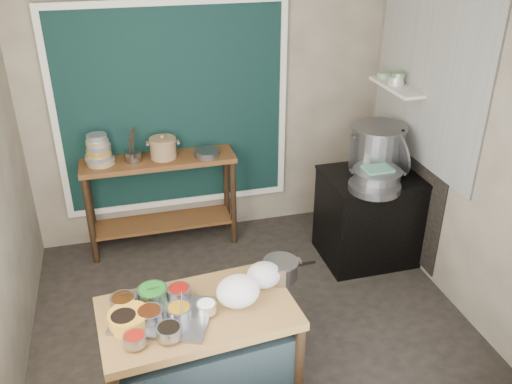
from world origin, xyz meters
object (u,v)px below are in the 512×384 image
object	(u,v)px
prep_table	(200,354)
stock_pot	(377,147)
steamer	(377,177)
saucepan	(280,270)
stove_block	(371,218)
condiment_tray	(163,316)
utensil_cup	(133,156)
yellow_basin	(129,319)
ceramic_crock	(163,149)
back_counter	(162,202)

from	to	relation	value
prep_table	stock_pot	size ratio (longest dim) A/B	2.36
stock_pot	steamer	xyz separation A→B (m)	(-0.15, -0.33, -0.14)
prep_table	saucepan	xyz separation A→B (m)	(0.62, 0.19, 0.44)
prep_table	steamer	distance (m)	2.18
stove_block	condiment_tray	world-z (taller)	stove_block
saucepan	stock_pot	distance (m)	1.84
utensil_cup	stock_pot	distance (m)	2.26
saucepan	yellow_basin	bearing A→B (deg)	-168.34
utensil_cup	stock_pot	xyz separation A→B (m)	(2.19, -0.59, 0.09)
yellow_basin	ceramic_crock	bearing A→B (deg)	77.57
yellow_basin	ceramic_crock	world-z (taller)	ceramic_crock
prep_table	utensil_cup	distance (m)	2.14
back_counter	stock_pot	xyz separation A→B (m)	(1.96, -0.58, 0.61)
back_counter	condiment_tray	world-z (taller)	back_counter
condiment_tray	saucepan	size ratio (longest dim) A/B	2.33
saucepan	prep_table	bearing A→B (deg)	-163.35
stove_block	utensil_cup	distance (m)	2.32
back_counter	ceramic_crock	distance (m)	0.57
saucepan	ceramic_crock	world-z (taller)	ceramic_crock
yellow_basin	stock_pot	world-z (taller)	stock_pot
stock_pot	stove_block	bearing A→B (deg)	-112.88
steamer	ceramic_crock	bearing A→B (deg)	152.46
back_counter	saucepan	xyz separation A→B (m)	(0.64, -1.84, 0.34)
prep_table	back_counter	distance (m)	2.03
back_counter	steamer	xyz separation A→B (m)	(1.81, -0.91, 0.48)
prep_table	condiment_tray	size ratio (longest dim) A/B	2.11
saucepan	steamer	bearing A→B (deg)	37.68
yellow_basin	steamer	distance (m)	2.50
saucepan	ceramic_crock	bearing A→B (deg)	107.08
stock_pot	steamer	size ratio (longest dim) A/B	1.20
utensil_cup	prep_table	bearing A→B (deg)	-82.91
prep_table	saucepan	bearing A→B (deg)	12.35
prep_table	yellow_basin	bearing A→B (deg)	179.89
saucepan	ceramic_crock	xyz separation A→B (m)	(-0.59, 1.84, 0.22)
condiment_tray	ceramic_crock	world-z (taller)	ceramic_crock
prep_table	condiment_tray	world-z (taller)	condiment_tray
stove_block	ceramic_crock	distance (m)	2.08
back_counter	stock_pot	size ratio (longest dim) A/B	2.73
saucepan	stock_pot	world-z (taller)	stock_pot
saucepan	stock_pot	bearing A→B (deg)	42.93
condiment_tray	prep_table	bearing A→B (deg)	3.50
stove_block	stock_pot	world-z (taller)	stock_pot
back_counter	condiment_tray	distance (m)	2.07
prep_table	yellow_basin	xyz separation A→B (m)	(-0.43, -0.04, 0.42)
stove_block	steamer	xyz separation A→B (m)	(-0.09, -0.18, 0.53)
yellow_basin	saucepan	size ratio (longest dim) A/B	1.00
stock_pot	steamer	distance (m)	0.39
stove_block	yellow_basin	size ratio (longest dim) A/B	3.55
stock_pot	condiment_tray	bearing A→B (deg)	-145.89
prep_table	ceramic_crock	size ratio (longest dim) A/B	4.75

